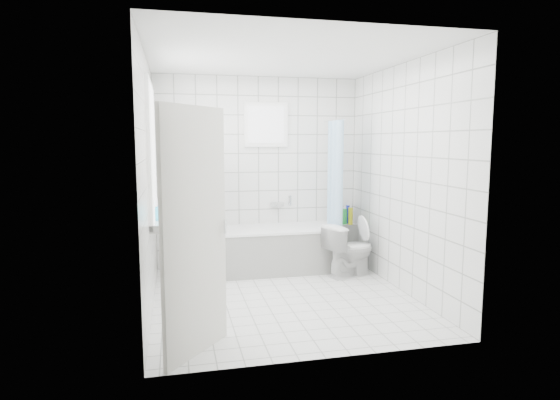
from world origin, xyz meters
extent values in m
plane|color=white|center=(0.00, 0.00, 0.00)|extent=(3.00, 3.00, 0.00)
plane|color=white|center=(0.00, 0.00, 2.60)|extent=(3.00, 3.00, 0.00)
cube|color=white|center=(0.00, 1.50, 1.30)|extent=(2.80, 0.02, 2.60)
cube|color=white|center=(0.00, -1.50, 1.30)|extent=(2.80, 0.02, 2.60)
cube|color=white|center=(-1.40, 0.00, 1.30)|extent=(0.02, 3.00, 2.60)
cube|color=white|center=(1.40, 0.00, 1.30)|extent=(0.02, 3.00, 2.60)
cube|color=white|center=(-1.35, 0.30, 1.60)|extent=(0.01, 0.90, 1.40)
cube|color=white|center=(0.10, 1.46, 1.95)|extent=(0.50, 0.01, 0.50)
cube|color=white|center=(-1.31, 0.30, 0.86)|extent=(0.18, 1.02, 0.08)
cube|color=silver|center=(-1.00, -1.17, 1.00)|extent=(0.54, 0.64, 2.00)
cube|color=white|center=(0.15, 1.12, 0.28)|extent=(1.70, 0.75, 0.55)
cube|color=white|center=(0.15, 1.12, 0.57)|extent=(1.72, 0.77, 0.03)
cube|color=white|center=(-0.77, 1.07, 0.75)|extent=(0.15, 0.85, 1.50)
cube|color=white|center=(1.26, 1.38, 0.28)|extent=(0.40, 0.24, 0.55)
imported|color=white|center=(1.03, 0.65, 0.34)|extent=(0.76, 0.58, 0.68)
cylinder|color=silver|center=(0.95, 1.10, 2.00)|extent=(0.02, 0.80, 0.02)
cube|color=silver|center=(0.25, 1.46, 0.85)|extent=(0.18, 0.06, 0.06)
imported|color=white|center=(-1.30, 0.23, 0.98)|extent=(0.17, 0.17, 0.15)
imported|color=#38D3FE|center=(-1.30, 0.13, 1.00)|extent=(0.13, 0.13, 0.21)
imported|color=silver|center=(-1.30, 0.40, 1.04)|extent=(0.13, 0.12, 0.27)
imported|color=#B75B91|center=(-1.30, 0.55, 0.99)|extent=(0.11, 0.11, 0.18)
cylinder|color=#1625B7|center=(1.29, 1.39, 0.68)|extent=(0.06, 0.06, 0.26)
cylinder|color=#D1CD16|center=(1.28, 1.29, 0.67)|extent=(0.06, 0.06, 0.24)
cylinder|color=#189033|center=(1.21, 1.32, 0.66)|extent=(0.06, 0.06, 0.22)
camera|label=1|loc=(-1.15, -4.88, 1.72)|focal=30.00mm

